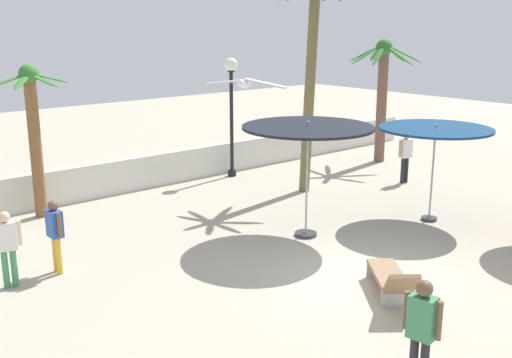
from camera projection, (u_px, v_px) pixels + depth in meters
ground_plane at (348, 271)px, 12.63m from camera, size 56.00×56.00×0.00m
boundary_wall at (140, 173)px, 18.74m from camera, size 25.20×0.30×1.03m
patio_umbrella_0 at (308, 132)px, 14.09m from camera, size 3.09×3.09×2.82m
patio_umbrella_1 at (436, 132)px, 15.30m from camera, size 2.83×2.83×2.55m
palm_tree_0 at (33, 122)px, 15.56m from camera, size 2.13×2.07×4.01m
palm_tree_1 at (382, 85)px, 21.89m from camera, size 2.78×2.79×4.45m
palm_tree_2 at (312, 63)px, 17.84m from camera, size 2.44×2.43×6.25m
lamp_post_1 at (231, 97)px, 19.78m from camera, size 0.43×0.43×3.92m
lounge_chair_1 at (391, 278)px, 11.36m from camera, size 1.62×1.81×0.84m
guest_0 at (55, 230)px, 12.33m from camera, size 0.24×0.56×1.56m
guest_1 at (7, 242)px, 11.65m from camera, size 0.54×0.32×1.54m
guest_2 at (422, 326)px, 8.21m from camera, size 0.29×0.55×1.71m
guest_3 at (406, 152)px, 19.34m from camera, size 0.55×0.31×1.65m
seagull_0 at (245, 83)px, 8.60m from camera, size 0.74×1.11×0.15m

